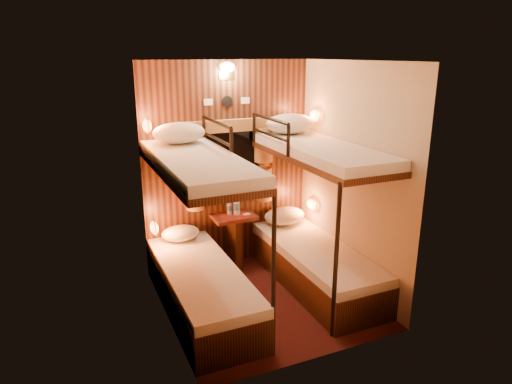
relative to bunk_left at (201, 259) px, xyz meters
name	(u,v)px	position (x,y,z in m)	size (l,w,h in m)	color
floor	(264,299)	(0.65, -0.07, -0.56)	(2.10, 2.10, 0.00)	#36100E
ceiling	(265,61)	(0.65, -0.07, 1.84)	(2.10, 2.10, 0.00)	silver
wall_back	(227,166)	(0.65, 0.98, 0.64)	(2.40, 2.40, 0.00)	#C6B293
wall_front	(322,225)	(0.65, -1.12, 0.64)	(2.40, 2.40, 0.00)	#C6B293
wall_left	(162,202)	(-0.35, -0.07, 0.64)	(2.40, 2.40, 0.00)	#C6B293
wall_right	(351,178)	(1.65, -0.07, 0.64)	(2.40, 2.40, 0.00)	#C6B293
back_panel	(228,166)	(0.65, 0.97, 0.64)	(2.00, 0.03, 2.40)	black
bunk_left	(201,259)	(0.00, 0.00, 0.00)	(0.72, 1.90, 1.82)	black
bunk_right	(316,238)	(1.30, 0.00, 0.00)	(0.72, 1.90, 1.82)	black
window	(229,168)	(0.65, 0.94, 0.62)	(1.00, 0.12, 0.79)	black
curtains	(230,162)	(0.65, 0.90, 0.71)	(1.10, 0.22, 1.00)	olive
back_fixtures	(227,74)	(0.65, 0.93, 1.69)	(0.54, 0.09, 0.48)	black
reading_lamps	(238,169)	(0.65, 0.63, 0.68)	(2.00, 0.20, 1.25)	orange
table	(234,234)	(0.65, 0.78, -0.14)	(0.50, 0.34, 0.66)	#572414
bottle_left	(229,207)	(0.61, 0.83, 0.18)	(0.06, 0.06, 0.21)	#99BFE5
bottle_right	(237,205)	(0.69, 0.79, 0.21)	(0.08, 0.08, 0.27)	#99BFE5
sachet_a	(247,214)	(0.79, 0.75, 0.09)	(0.08, 0.06, 0.01)	silver
sachet_b	(246,215)	(0.78, 0.75, 0.09)	(0.07, 0.05, 0.01)	silver
pillow_lower_left	(180,233)	(0.00, 0.76, -0.02)	(0.42, 0.30, 0.17)	silver
pillow_lower_right	(284,216)	(1.30, 0.76, 0.00)	(0.52, 0.37, 0.20)	silver
pillow_upper_left	(179,133)	(0.00, 0.60, 1.13)	(0.54, 0.38, 0.21)	silver
pillow_upper_right	(290,124)	(1.30, 0.67, 1.14)	(0.57, 0.41, 0.22)	silver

